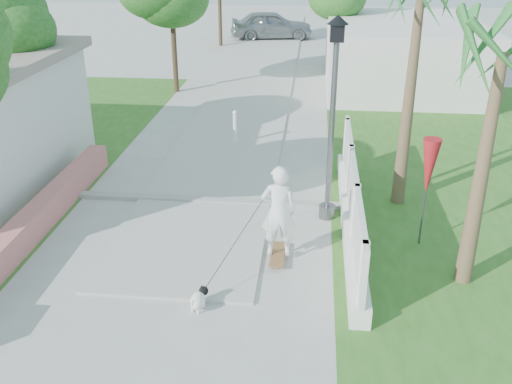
# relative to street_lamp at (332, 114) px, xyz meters

# --- Properties ---
(ground) EXTENTS (90.00, 90.00, 0.00)m
(ground) POSITION_rel_street_lamp_xyz_m (-2.90, -5.50, -2.43)
(ground) COLOR #B7B7B2
(ground) RESTS_ON ground
(path_strip) EXTENTS (3.20, 36.00, 0.06)m
(path_strip) POSITION_rel_street_lamp_xyz_m (-2.90, 14.50, -2.40)
(path_strip) COLOR #B7B7B2
(path_strip) RESTS_ON ground
(curb) EXTENTS (6.50, 0.25, 0.10)m
(curb) POSITION_rel_street_lamp_xyz_m (-2.90, 0.50, -2.38)
(curb) COLOR #999993
(curb) RESTS_ON ground
(grass_right) EXTENTS (8.00, 20.00, 0.01)m
(grass_right) POSITION_rel_street_lamp_xyz_m (4.10, 2.50, -2.42)
(grass_right) COLOR #32601E
(grass_right) RESTS_ON ground
(pink_wall) EXTENTS (0.45, 8.20, 0.80)m
(pink_wall) POSITION_rel_street_lamp_xyz_m (-6.20, -1.95, -2.11)
(pink_wall) COLOR #D76E72
(pink_wall) RESTS_ON ground
(lattice_fence) EXTENTS (0.35, 7.00, 1.50)m
(lattice_fence) POSITION_rel_street_lamp_xyz_m (0.50, -0.50, -1.88)
(lattice_fence) COLOR white
(lattice_fence) RESTS_ON ground
(building_right) EXTENTS (6.00, 8.00, 2.60)m
(building_right) POSITION_rel_street_lamp_xyz_m (3.10, 12.50, -1.13)
(building_right) COLOR silver
(building_right) RESTS_ON ground
(street_lamp) EXTENTS (0.44, 0.44, 4.44)m
(street_lamp) POSITION_rel_street_lamp_xyz_m (0.00, 0.00, 0.00)
(street_lamp) COLOR #59595E
(street_lamp) RESTS_ON ground
(bollard) EXTENTS (0.14, 0.14, 1.09)m
(bollard) POSITION_rel_street_lamp_xyz_m (-2.70, 4.50, -1.84)
(bollard) COLOR white
(bollard) RESTS_ON ground
(patio_umbrella) EXTENTS (0.36, 0.36, 2.30)m
(patio_umbrella) POSITION_rel_street_lamp_xyz_m (1.90, -1.00, -0.74)
(patio_umbrella) COLOR #59595E
(patio_umbrella) RESTS_ON ground
(tree_left_mid) EXTENTS (3.20, 3.20, 4.85)m
(tree_left_mid) POSITION_rel_street_lamp_xyz_m (-8.38, 2.98, 1.07)
(tree_left_mid) COLOR #4C3826
(tree_left_mid) RESTS_ON ground
(palm_far) EXTENTS (1.80, 1.80, 5.30)m
(palm_far) POSITION_rel_street_lamp_xyz_m (1.70, 1.00, 2.06)
(palm_far) COLOR brown
(palm_far) RESTS_ON ground
(palm_near) EXTENTS (1.80, 1.80, 4.70)m
(palm_near) POSITION_rel_street_lamp_xyz_m (2.50, -2.30, 1.53)
(palm_near) COLOR brown
(palm_near) RESTS_ON ground
(skateboarder) EXTENTS (1.61, 2.12, 1.98)m
(skateboarder) POSITION_rel_street_lamp_xyz_m (-1.55, -2.48, -1.57)
(skateboarder) COLOR brown
(skateboarder) RESTS_ON ground
(dog) EXTENTS (0.37, 0.53, 0.38)m
(dog) POSITION_rel_street_lamp_xyz_m (-2.22, -3.68, -2.22)
(dog) COLOR white
(dog) RESTS_ON ground
(parked_car) EXTENTS (5.05, 2.77, 1.63)m
(parked_car) POSITION_rel_street_lamp_xyz_m (-3.05, 22.92, -1.61)
(parked_car) COLOR #A5A8AD
(parked_car) RESTS_ON ground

